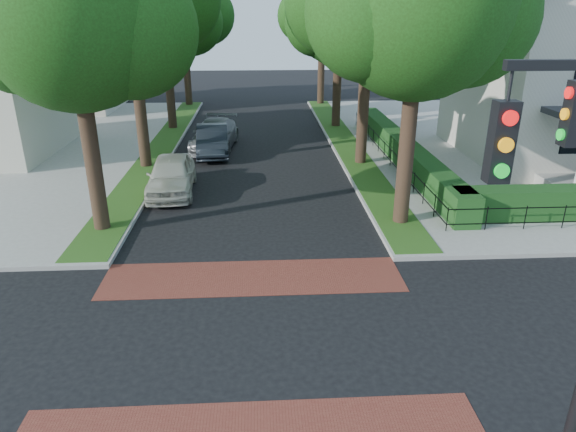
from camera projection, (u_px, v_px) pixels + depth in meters
name	position (u px, v px, depth m)	size (l,w,h in m)	color
ground	(252.00, 341.00, 12.55)	(120.00, 120.00, 0.00)	black
sidewalk_ne	(576.00, 141.00, 31.14)	(30.00, 30.00, 0.15)	gray
crosswalk_far	(253.00, 277.00, 15.51)	(9.00, 2.20, 0.01)	maroon
grass_strip_ne	(346.00, 143.00, 30.45)	(1.60, 29.80, 0.02)	#244F16
grass_strip_nw	(162.00, 145.00, 29.89)	(1.60, 29.80, 0.02)	#244F16
tree_right_near	(420.00, 6.00, 16.69)	(7.75, 6.67, 10.66)	black
tree_right_far	(340.00, 20.00, 32.68)	(7.25, 6.23, 9.74)	black
tree_right_back	(323.00, 13.00, 40.88)	(7.50, 6.45, 10.20)	black
tree_left_near	(77.00, 18.00, 16.24)	(7.50, 6.45, 10.20)	black
tree_left_far	(166.00, 16.00, 32.01)	(7.00, 6.02, 9.86)	black
tree_left_back	(184.00, 11.00, 40.25)	(7.75, 6.66, 10.44)	black
hedge_main_road	(403.00, 150.00, 26.56)	(1.00, 18.00, 1.20)	#1D4417
fence_main_road	(387.00, 153.00, 26.57)	(0.06, 18.00, 0.90)	black
house_left_far	(52.00, 44.00, 39.46)	(10.00, 9.00, 10.14)	beige
parked_car_front	(171.00, 175.00, 22.40)	(1.94, 4.81, 1.64)	beige
parked_car_middle	(212.00, 140.00, 28.40)	(1.67, 4.80, 1.58)	black
parked_car_rear	(215.00, 135.00, 29.63)	(2.24, 5.51, 1.60)	slate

